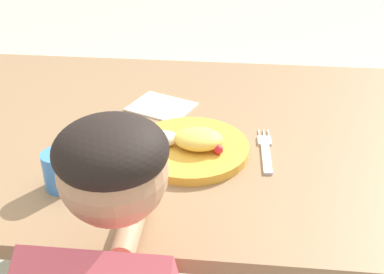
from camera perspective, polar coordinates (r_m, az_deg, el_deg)
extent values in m
cube|color=#8F6D4A|center=(1.16, -2.25, 0.39)|extent=(1.24, 0.85, 0.03)
cube|color=olive|center=(1.74, -17.66, -3.64)|extent=(0.08, 0.08, 0.67)
cube|color=olive|center=(1.65, 17.72, -5.69)|extent=(0.08, 0.08, 0.67)
cylinder|color=gold|center=(1.05, -0.18, -1.35)|extent=(0.25, 0.25, 0.02)
ellipsoid|color=#F7CA50|center=(1.03, 0.77, -0.24)|extent=(0.10, 0.08, 0.04)
ellipsoid|color=red|center=(1.01, 3.01, -1.40)|extent=(0.03, 0.03, 0.02)
ellipsoid|color=red|center=(1.04, 2.77, -0.47)|extent=(0.04, 0.03, 0.02)
ellipsoid|color=red|center=(1.05, 2.79, -0.06)|extent=(0.03, 0.03, 0.02)
ellipsoid|color=white|center=(1.04, -2.94, -0.16)|extent=(0.05, 0.04, 0.03)
cube|color=silver|center=(1.04, 8.71, -2.53)|extent=(0.02, 0.11, 0.01)
cube|color=silver|center=(1.10, 8.48, -0.44)|extent=(0.03, 0.04, 0.01)
cylinder|color=silver|center=(1.13, 8.91, 0.42)|extent=(0.00, 0.03, 0.00)
cylinder|color=silver|center=(1.13, 8.38, 0.44)|extent=(0.00, 0.03, 0.00)
cylinder|color=silver|center=(1.13, 7.84, 0.46)|extent=(0.00, 0.03, 0.00)
cylinder|color=tan|center=(1.08, -10.02, -1.09)|extent=(0.05, 0.13, 0.01)
ellipsoid|color=tan|center=(1.16, -10.10, 1.50)|extent=(0.05, 0.06, 0.02)
cylinder|color=#4088E0|center=(0.96, -15.24, -3.81)|extent=(0.06, 0.06, 0.08)
sphere|color=tan|center=(0.69, -9.25, -4.04)|extent=(0.16, 0.16, 0.16)
ellipsoid|color=black|center=(0.67, -9.50, -1.55)|extent=(0.16, 0.16, 0.09)
cylinder|color=tan|center=(0.86, -6.81, -9.29)|extent=(0.04, 0.19, 0.04)
cube|color=white|center=(1.24, -3.58, 3.56)|extent=(0.19, 0.17, 0.00)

